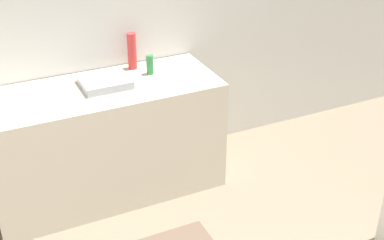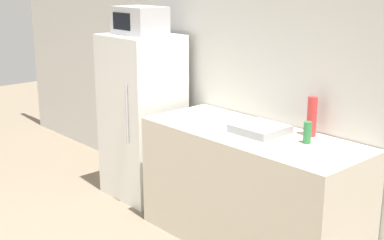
# 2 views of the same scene
# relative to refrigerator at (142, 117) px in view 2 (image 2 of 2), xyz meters

# --- Properties ---
(wall_back) EXTENTS (8.00, 0.06, 2.60)m
(wall_back) POSITION_rel_refrigerator_xyz_m (1.12, 0.39, 0.54)
(wall_back) COLOR silver
(wall_back) RESTS_ON ground_plane
(refrigerator) EXTENTS (0.67, 0.60, 1.53)m
(refrigerator) POSITION_rel_refrigerator_xyz_m (0.00, 0.00, 0.00)
(refrigerator) COLOR white
(refrigerator) RESTS_ON ground_plane
(microwave) EXTENTS (0.46, 0.34, 0.25)m
(microwave) POSITION_rel_refrigerator_xyz_m (-0.00, -0.00, 0.89)
(microwave) COLOR #BCBCC1
(microwave) RESTS_ON refrigerator
(counter) EXTENTS (1.78, 0.71, 0.92)m
(counter) POSITION_rel_refrigerator_xyz_m (1.36, -0.00, -0.31)
(counter) COLOR beige
(counter) RESTS_ON ground_plane
(sink_basin) EXTENTS (0.36, 0.33, 0.06)m
(sink_basin) POSITION_rel_refrigerator_xyz_m (1.41, 0.03, 0.18)
(sink_basin) COLOR #9EA3A8
(sink_basin) RESTS_ON counter
(bottle_tall) EXTENTS (0.07, 0.07, 0.29)m
(bottle_tall) POSITION_rel_refrigerator_xyz_m (1.71, 0.25, 0.30)
(bottle_tall) COLOR red
(bottle_tall) RESTS_ON counter
(bottle_short) EXTENTS (0.06, 0.06, 0.16)m
(bottle_short) POSITION_rel_refrigerator_xyz_m (1.79, 0.09, 0.23)
(bottle_short) COLOR #2D7F42
(bottle_short) RESTS_ON counter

